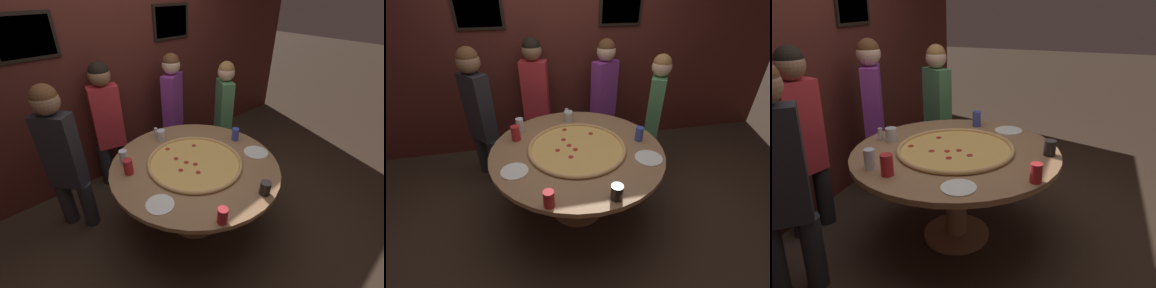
# 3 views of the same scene
# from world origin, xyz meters

# --- Properties ---
(ground_plane) EXTENTS (24.00, 24.00, 0.00)m
(ground_plane) POSITION_xyz_m (0.00, 0.00, 0.00)
(ground_plane) COLOR #38281E
(back_wall) EXTENTS (6.40, 0.08, 2.60)m
(back_wall) POSITION_xyz_m (0.00, 1.37, 1.30)
(back_wall) COLOR #4C1E19
(back_wall) RESTS_ON ground_plane
(dining_table) EXTENTS (1.54, 1.54, 0.74)m
(dining_table) POSITION_xyz_m (0.00, 0.00, 0.60)
(dining_table) COLOR #936B47
(dining_table) RESTS_ON ground_plane
(giant_pizza) EXTENTS (0.87, 0.87, 0.03)m
(giant_pizza) POSITION_xyz_m (-0.00, 0.00, 0.75)
(giant_pizza) COLOR #EAB75B
(giant_pizza) RESTS_ON dining_table
(drink_cup_front_edge) EXTENTS (0.09, 0.09, 0.11)m
(drink_cup_front_edge) POSITION_xyz_m (0.02, 0.55, 0.79)
(drink_cup_front_edge) COLOR silver
(drink_cup_front_edge) RESTS_ON dining_table
(drink_cup_far_right) EXTENTS (0.09, 0.09, 0.11)m
(drink_cup_far_right) POSITION_xyz_m (0.14, -0.66, 0.80)
(drink_cup_far_right) COLOR black
(drink_cup_far_right) RESTS_ON dining_table
(drink_cup_centre_back) EXTENTS (0.08, 0.08, 0.12)m
(drink_cup_centre_back) POSITION_xyz_m (-0.32, -0.64, 0.80)
(drink_cup_centre_back) COLOR #B22328
(drink_cup_centre_back) RESTS_ON dining_table
(drink_cup_far_left) EXTENTS (0.07, 0.07, 0.13)m
(drink_cup_far_left) POSITION_xyz_m (0.60, 0.03, 0.81)
(drink_cup_far_left) COLOR #384CB7
(drink_cup_far_left) RESTS_ON dining_table
(drink_cup_near_right) EXTENTS (0.08, 0.08, 0.14)m
(drink_cup_near_right) POSITION_xyz_m (-0.53, 0.27, 0.81)
(drink_cup_near_right) COLOR #B22328
(drink_cup_near_right) RESTS_ON dining_table
(drink_cup_near_left) EXTENTS (0.07, 0.07, 0.14)m
(drink_cup_near_left) POSITION_xyz_m (-0.49, 0.42, 0.81)
(drink_cup_near_left) COLOR silver
(drink_cup_near_left) RESTS_ON dining_table
(white_plate_left_side) EXTENTS (0.22, 0.22, 0.01)m
(white_plate_left_side) POSITION_xyz_m (-0.55, -0.22, 0.74)
(white_plate_left_side) COLOR white
(white_plate_left_side) RESTS_ON dining_table
(white_plate_far_back) EXTENTS (0.23, 0.23, 0.01)m
(white_plate_far_back) POSITION_xyz_m (0.56, -0.27, 0.74)
(white_plate_far_back) COLOR white
(white_plate_far_back) RESTS_ON dining_table
(condiment_shaker) EXTENTS (0.04, 0.04, 0.10)m
(condiment_shaker) POSITION_xyz_m (0.02, 0.64, 0.79)
(condiment_shaker) COLOR silver
(condiment_shaker) RESTS_ON dining_table
(diner_far_right) EXTENTS (0.35, 0.37, 1.50)m
(diner_far_right) POSITION_xyz_m (-0.90, 0.77, 0.85)
(diner_far_right) COLOR #232328
(diner_far_right) RESTS_ON ground_plane
(diner_side_right) EXTENTS (0.39, 0.23, 1.49)m
(diner_side_right) POSITION_xyz_m (-0.28, 1.15, 0.85)
(diner_side_right) COLOR #232328
(diner_side_right) RESTS_ON ground_plane
(diner_far_left) EXTENTS (0.38, 0.29, 1.47)m
(diner_far_left) POSITION_xyz_m (0.56, 1.04, 0.83)
(diner_far_left) COLOR #232328
(diner_far_left) RESTS_ON ground_plane
(diner_side_left) EXTENTS (0.28, 0.36, 1.38)m
(diner_side_left) POSITION_xyz_m (1.03, 0.59, 0.78)
(diner_side_left) COLOR #232328
(diner_side_left) RESTS_ON ground_plane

